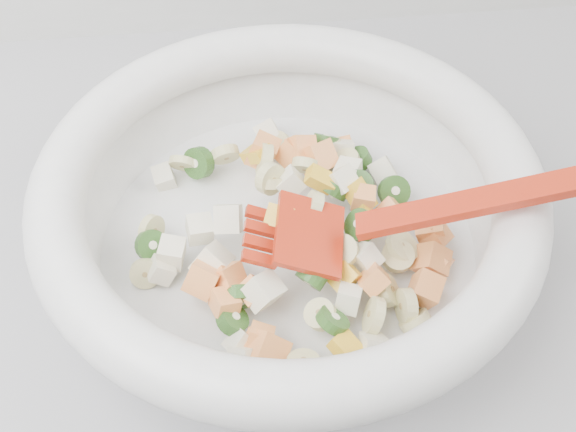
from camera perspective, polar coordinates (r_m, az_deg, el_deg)
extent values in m
cylinder|color=white|center=(0.59, 0.00, -2.47)|extent=(0.31, 0.31, 0.02)
torus|color=white|center=(0.54, 0.00, 2.41)|extent=(0.38, 0.38, 0.04)
cylinder|color=beige|center=(0.60, 1.36, 4.02)|extent=(0.03, 0.02, 0.03)
cylinder|color=beige|center=(0.56, -11.23, -4.48)|extent=(0.02, 0.02, 0.02)
cylinder|color=beige|center=(0.64, 3.27, 5.24)|extent=(0.04, 0.03, 0.04)
cylinder|color=beige|center=(0.63, -8.32, 4.15)|extent=(0.03, 0.02, 0.03)
cylinder|color=beige|center=(0.56, 8.67, -3.13)|extent=(0.04, 0.04, 0.02)
cylinder|color=beige|center=(0.52, 6.80, -7.81)|extent=(0.02, 0.03, 0.03)
cylinder|color=beige|center=(0.52, 2.57, -7.78)|extent=(0.03, 0.03, 0.02)
cylinder|color=beige|center=(0.56, 9.00, -2.41)|extent=(0.04, 0.04, 0.02)
cylinder|color=beige|center=(0.54, 4.25, -2.77)|extent=(0.04, 0.04, 0.02)
cylinder|color=beige|center=(0.63, -4.98, 4.88)|extent=(0.03, 0.02, 0.03)
cylinder|color=beige|center=(0.58, -1.31, 2.70)|extent=(0.03, 0.03, 0.02)
cylinder|color=beige|center=(0.61, -1.87, 4.46)|extent=(0.02, 0.03, 0.03)
cylinder|color=beige|center=(0.62, 4.64, 4.39)|extent=(0.03, 0.03, 0.02)
cylinder|color=beige|center=(0.54, 9.98, -8.15)|extent=(0.03, 0.02, 0.03)
cylinder|color=beige|center=(0.51, -2.48, -10.95)|extent=(0.04, 0.04, 0.02)
cylinder|color=beige|center=(0.58, -10.72, -1.12)|extent=(0.02, 0.03, 0.03)
cylinder|color=beige|center=(0.57, -1.43, 2.96)|extent=(0.03, 0.03, 0.04)
cylinder|color=beige|center=(0.54, 7.93, -5.86)|extent=(0.02, 0.03, 0.03)
cylinder|color=beige|center=(0.54, 9.31, -7.04)|extent=(0.01, 0.04, 0.04)
cylinder|color=beige|center=(0.55, 1.99, 0.79)|extent=(0.02, 0.03, 0.03)
cylinder|color=beige|center=(0.64, -0.81, 5.68)|extent=(0.03, 0.03, 0.02)
cylinder|color=beige|center=(0.51, 1.22, -11.61)|extent=(0.03, 0.03, 0.02)
cube|color=#FF9050|center=(0.51, -1.83, -10.58)|extent=(0.04, 0.03, 0.04)
cube|color=#FF9050|center=(0.56, 11.24, -3.45)|extent=(0.03, 0.03, 0.04)
cube|color=#FF9050|center=(0.57, 5.96, 1.42)|extent=(0.02, 0.02, 0.02)
cube|color=#FF9050|center=(0.61, 2.39, 4.61)|extent=(0.04, 0.04, 0.04)
cube|color=#FF9050|center=(0.58, 8.16, 0.26)|extent=(0.03, 0.03, 0.03)
cube|color=#FF9050|center=(0.52, -5.00, -6.86)|extent=(0.03, 0.03, 0.02)
cube|color=#FF9050|center=(0.61, 1.08, 5.23)|extent=(0.03, 0.03, 0.03)
cube|color=#FF9050|center=(0.62, 0.12, 5.07)|extent=(0.03, 0.03, 0.03)
cube|color=#FF9050|center=(0.53, 6.78, -5.02)|extent=(0.03, 0.03, 0.03)
cube|color=#FF9050|center=(0.51, -2.24, -9.70)|extent=(0.02, 0.03, 0.03)
cube|color=#FF9050|center=(0.53, -4.68, -5.23)|extent=(0.03, 0.02, 0.02)
cube|color=#FF9050|center=(0.55, 10.78, -5.69)|extent=(0.03, 0.03, 0.03)
cube|color=#FF9050|center=(0.65, 4.36, 5.47)|extent=(0.02, 0.02, 0.02)
cube|color=#FF9050|center=(0.58, 11.55, -1.58)|extent=(0.03, 0.03, 0.03)
cube|color=#FF9050|center=(0.52, -2.62, -6.08)|extent=(0.03, 0.03, 0.03)
cube|color=#FF9050|center=(0.57, 11.62, -3.70)|extent=(0.03, 0.03, 0.03)
cube|color=#FF9050|center=(0.62, -1.98, 5.11)|extent=(0.03, 0.03, 0.03)
cube|color=#FF9050|center=(0.53, -6.76, -5.00)|extent=(0.03, 0.04, 0.03)
cube|color=#FF9050|center=(0.53, -4.70, -5.00)|extent=(0.03, 0.03, 0.03)
cube|color=#FF9050|center=(0.58, 11.19, -0.81)|extent=(0.03, 0.03, 0.03)
cylinder|color=#489933|center=(0.55, 5.80, -0.75)|extent=(0.03, 0.03, 0.03)
cylinder|color=#489933|center=(0.62, -7.08, 4.19)|extent=(0.03, 0.03, 0.04)
cylinder|color=#489933|center=(0.53, -3.86, -6.40)|extent=(0.04, 0.02, 0.04)
cylinder|color=#489933|center=(0.57, -10.75, -2.29)|extent=(0.03, 0.03, 0.03)
cylinder|color=#489933|center=(0.64, 3.03, 6.01)|extent=(0.03, 0.03, 0.03)
cylinder|color=#489933|center=(0.60, 8.38, 1.95)|extent=(0.04, 0.03, 0.03)
cylinder|color=#489933|center=(0.51, 3.56, -8.25)|extent=(0.03, 0.03, 0.03)
cylinder|color=#489933|center=(0.53, 1.78, -2.94)|extent=(0.03, 0.02, 0.03)
cylinder|color=#489933|center=(0.63, 5.47, 4.45)|extent=(0.04, 0.04, 0.02)
cylinder|color=#489933|center=(0.60, 5.63, 2.43)|extent=(0.04, 0.03, 0.03)
cylinder|color=#489933|center=(0.52, -4.40, -8.19)|extent=(0.02, 0.02, 0.02)
cylinder|color=#489933|center=(0.52, 1.86, -4.86)|extent=(0.03, 0.03, 0.03)
cylinder|color=#489933|center=(0.58, 3.56, 2.27)|extent=(0.04, 0.04, 0.03)
cube|color=silver|center=(0.56, -6.98, -1.03)|extent=(0.02, 0.02, 0.02)
cube|color=silver|center=(0.52, 4.80, -6.55)|extent=(0.02, 0.02, 0.02)
cube|color=silver|center=(0.54, -6.00, -3.70)|extent=(0.04, 0.03, 0.04)
cube|color=silver|center=(0.56, -9.19, -2.89)|extent=(0.03, 0.02, 0.02)
cube|color=silver|center=(0.64, 4.15, 5.20)|extent=(0.02, 0.03, 0.03)
cube|color=silver|center=(0.57, 0.18, 2.66)|extent=(0.03, 0.03, 0.03)
cube|color=silver|center=(0.63, -9.76, 3.00)|extent=(0.02, 0.03, 0.02)
cube|color=silver|center=(0.56, -4.73, -0.21)|extent=(0.02, 0.03, 0.03)
cube|color=silver|center=(0.51, -3.52, -11.27)|extent=(0.03, 0.03, 0.03)
cube|color=silver|center=(0.52, -3.72, -10.08)|extent=(0.03, 0.03, 0.03)
cube|color=silver|center=(0.52, 6.75, -10.36)|extent=(0.02, 0.03, 0.03)
cube|color=silver|center=(0.65, -1.63, 6.62)|extent=(0.03, 0.03, 0.03)
cube|color=silver|center=(0.63, 7.49, 3.58)|extent=(0.03, 0.03, 0.03)
cube|color=silver|center=(0.56, -9.98, -4.24)|extent=(0.02, 0.02, 0.03)
cube|color=silver|center=(0.58, 4.18, 2.78)|extent=(0.03, 0.03, 0.03)
cube|color=silver|center=(0.52, -1.98, -5.92)|extent=(0.04, 0.03, 0.03)
cube|color=silver|center=(0.61, 4.77, 3.36)|extent=(0.03, 0.03, 0.02)
cube|color=silver|center=(0.54, 6.19, -3.29)|extent=(0.03, 0.03, 0.03)
cube|color=yellow|center=(0.54, -0.52, -0.10)|extent=(0.03, 0.03, 0.02)
cube|color=yellow|center=(0.51, 4.64, -10.35)|extent=(0.03, 0.03, 0.02)
cube|color=yellow|center=(0.58, 5.69, 1.53)|extent=(0.03, 0.03, 0.03)
cube|color=yellow|center=(0.53, 4.46, -4.87)|extent=(0.03, 0.03, 0.02)
cube|color=yellow|center=(0.57, 2.58, 2.92)|extent=(0.03, 0.02, 0.02)
cube|color=yellow|center=(0.61, -2.48, 4.91)|extent=(0.03, 0.03, 0.02)
cube|color=#B1250F|center=(0.53, 1.71, -1.50)|extent=(0.06, 0.07, 0.03)
cube|color=#B1250F|center=(0.54, -2.03, 0.10)|extent=(0.03, 0.01, 0.02)
cube|color=#B1250F|center=(0.53, -2.11, -1.03)|extent=(0.03, 0.01, 0.02)
cube|color=#B1250F|center=(0.52, -2.19, -2.20)|extent=(0.03, 0.01, 0.02)
cube|color=#B1250F|center=(0.52, -2.28, -3.41)|extent=(0.03, 0.01, 0.02)
cube|color=#B1250F|center=(0.51, 15.58, 1.26)|extent=(0.18, 0.04, 0.07)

